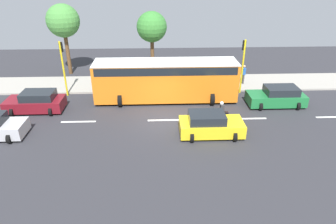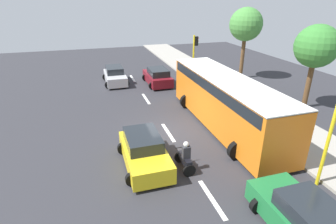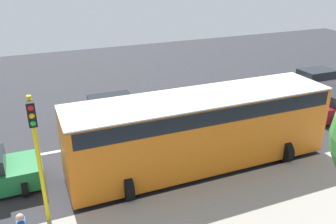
{
  "view_description": "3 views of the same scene",
  "coord_description": "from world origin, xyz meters",
  "px_view_note": "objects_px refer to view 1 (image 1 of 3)",
  "views": [
    {
      "loc": [
        -18.53,
        0.5,
        9.85
      ],
      "look_at": [
        -0.92,
        -0.19,
        1.1
      ],
      "focal_mm": 32.04,
      "sensor_mm": 36.0,
      "label": 1
    },
    {
      "loc": [
        -4.21,
        -13.65,
        7.55
      ],
      "look_at": [
        0.18,
        0.61,
        1.07
      ],
      "focal_mm": 28.73,
      "sensor_mm": 36.0,
      "label": 2
    },
    {
      "loc": [
        15.21,
        -6.49,
        8.11
      ],
      "look_at": [
        -0.56,
        0.06,
        0.82
      ],
      "focal_mm": 38.17,
      "sensor_mm": 36.0,
      "label": 3
    }
  ],
  "objects_px": {
    "motorcycle": "(220,113)",
    "traffic_light_corner": "(243,59)",
    "street_tree_center": "(63,21)",
    "city_bus": "(166,78)",
    "pedestrian_near_signal": "(244,74)",
    "car_green": "(277,97)",
    "car_yellow_cab": "(210,125)",
    "street_tree_south": "(152,27)",
    "car_maroon": "(36,102)",
    "traffic_light_midblock": "(63,61)"
  },
  "relations": [
    {
      "from": "street_tree_center",
      "to": "motorcycle",
      "type": "bearing_deg",
      "value": -129.69
    },
    {
      "from": "motorcycle",
      "to": "pedestrian_near_signal",
      "type": "relative_size",
      "value": 0.91
    },
    {
      "from": "traffic_light_corner",
      "to": "street_tree_center",
      "type": "distance_m",
      "value": 16.67
    },
    {
      "from": "motorcycle",
      "to": "street_tree_south",
      "type": "distance_m",
      "value": 12.59
    },
    {
      "from": "street_tree_center",
      "to": "pedestrian_near_signal",
      "type": "bearing_deg",
      "value": -103.0
    },
    {
      "from": "car_green",
      "to": "pedestrian_near_signal",
      "type": "distance_m",
      "value": 4.66
    },
    {
      "from": "car_maroon",
      "to": "traffic_light_corner",
      "type": "height_order",
      "value": "traffic_light_corner"
    },
    {
      "from": "car_yellow_cab",
      "to": "street_tree_south",
      "type": "distance_m",
      "value": 13.82
    },
    {
      "from": "car_green",
      "to": "city_bus",
      "type": "height_order",
      "value": "city_bus"
    },
    {
      "from": "car_green",
      "to": "traffic_light_corner",
      "type": "xyz_separation_m",
      "value": [
        2.7,
        2.13,
        2.22
      ]
    },
    {
      "from": "car_maroon",
      "to": "street_tree_center",
      "type": "height_order",
      "value": "street_tree_center"
    },
    {
      "from": "city_bus",
      "to": "pedestrian_near_signal",
      "type": "bearing_deg",
      "value": -66.74
    },
    {
      "from": "car_yellow_cab",
      "to": "traffic_light_corner",
      "type": "xyz_separation_m",
      "value": [
        6.91,
        -3.7,
        2.22
      ]
    },
    {
      "from": "car_green",
      "to": "pedestrian_near_signal",
      "type": "relative_size",
      "value": 2.53
    },
    {
      "from": "motorcycle",
      "to": "city_bus",
      "type": "bearing_deg",
      "value": 42.74
    },
    {
      "from": "car_green",
      "to": "motorcycle",
      "type": "distance_m",
      "value": 5.46
    },
    {
      "from": "car_maroon",
      "to": "street_tree_center",
      "type": "xyz_separation_m",
      "value": [
        8.45,
        -0.35,
        4.35
      ]
    },
    {
      "from": "motorcycle",
      "to": "traffic_light_corner",
      "type": "bearing_deg",
      "value": -27.8
    },
    {
      "from": "city_bus",
      "to": "motorcycle",
      "type": "bearing_deg",
      "value": -137.26
    },
    {
      "from": "car_yellow_cab",
      "to": "traffic_light_corner",
      "type": "distance_m",
      "value": 8.14
    },
    {
      "from": "car_maroon",
      "to": "city_bus",
      "type": "height_order",
      "value": "city_bus"
    },
    {
      "from": "car_yellow_cab",
      "to": "city_bus",
      "type": "relative_size",
      "value": 0.36
    },
    {
      "from": "car_maroon",
      "to": "motorcycle",
      "type": "distance_m",
      "value": 13.4
    },
    {
      "from": "city_bus",
      "to": "pedestrian_near_signal",
      "type": "distance_m",
      "value": 7.69
    },
    {
      "from": "car_maroon",
      "to": "car_yellow_cab",
      "type": "distance_m",
      "value": 12.87
    },
    {
      "from": "motorcycle",
      "to": "traffic_light_midblock",
      "type": "xyz_separation_m",
      "value": [
        5.18,
        11.74,
        2.29
      ]
    },
    {
      "from": "pedestrian_near_signal",
      "to": "city_bus",
      "type": "bearing_deg",
      "value": 113.26
    },
    {
      "from": "car_yellow_cab",
      "to": "traffic_light_corner",
      "type": "relative_size",
      "value": 0.89
    },
    {
      "from": "street_tree_south",
      "to": "traffic_light_midblock",
      "type": "bearing_deg",
      "value": 129.87
    },
    {
      "from": "street_tree_south",
      "to": "street_tree_center",
      "type": "relative_size",
      "value": 0.89
    },
    {
      "from": "street_tree_center",
      "to": "traffic_light_midblock",
      "type": "bearing_deg",
      "value": -168.41
    },
    {
      "from": "motorcycle",
      "to": "pedestrian_near_signal",
      "type": "xyz_separation_m",
      "value": [
        6.91,
        -3.44,
        0.42
      ]
    },
    {
      "from": "car_yellow_cab",
      "to": "car_green",
      "type": "height_order",
      "value": "same"
    },
    {
      "from": "car_yellow_cab",
      "to": "street_tree_south",
      "type": "xyz_separation_m",
      "value": [
        12.79,
        3.72,
        3.67
      ]
    },
    {
      "from": "car_maroon",
      "to": "traffic_light_midblock",
      "type": "bearing_deg",
      "value": -26.53
    },
    {
      "from": "traffic_light_midblock",
      "to": "street_tree_center",
      "type": "height_order",
      "value": "street_tree_center"
    },
    {
      "from": "motorcycle",
      "to": "traffic_light_corner",
      "type": "distance_m",
      "value": 6.29
    },
    {
      "from": "pedestrian_near_signal",
      "to": "traffic_light_corner",
      "type": "distance_m",
      "value": 2.64
    },
    {
      "from": "car_yellow_cab",
      "to": "motorcycle",
      "type": "height_order",
      "value": "motorcycle"
    },
    {
      "from": "pedestrian_near_signal",
      "to": "street_tree_south",
      "type": "xyz_separation_m",
      "value": [
        4.16,
        8.13,
        3.32
      ]
    },
    {
      "from": "car_maroon",
      "to": "street_tree_center",
      "type": "relative_size",
      "value": 0.62
    },
    {
      "from": "car_green",
      "to": "street_tree_center",
      "type": "bearing_deg",
      "value": 65.21
    },
    {
      "from": "car_yellow_cab",
      "to": "street_tree_south",
      "type": "relative_size",
      "value": 0.68
    },
    {
      "from": "city_bus",
      "to": "motorcycle",
      "type": "height_order",
      "value": "city_bus"
    },
    {
      "from": "traffic_light_midblock",
      "to": "pedestrian_near_signal",
      "type": "bearing_deg",
      "value": -83.51
    },
    {
      "from": "pedestrian_near_signal",
      "to": "traffic_light_corner",
      "type": "bearing_deg",
      "value": 157.69
    },
    {
      "from": "pedestrian_near_signal",
      "to": "traffic_light_corner",
      "type": "relative_size",
      "value": 0.38
    },
    {
      "from": "city_bus",
      "to": "car_green",
      "type": "bearing_deg",
      "value": -99.41
    },
    {
      "from": "pedestrian_near_signal",
      "to": "traffic_light_midblock",
      "type": "height_order",
      "value": "traffic_light_midblock"
    },
    {
      "from": "car_maroon",
      "to": "traffic_light_midblock",
      "type": "height_order",
      "value": "traffic_light_midblock"
    }
  ]
}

